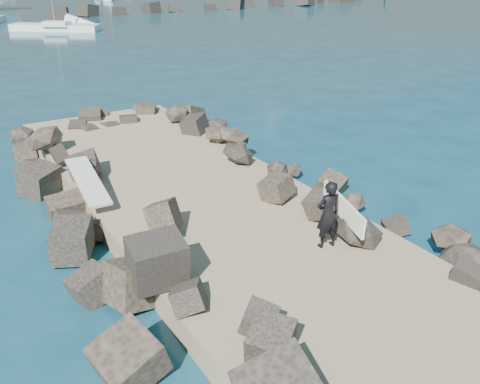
# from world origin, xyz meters

# --- Properties ---
(ground) EXTENTS (800.00, 800.00, 0.00)m
(ground) POSITION_xyz_m (0.00, 0.00, 0.00)
(ground) COLOR #0F384C
(ground) RESTS_ON ground
(jetty) EXTENTS (6.00, 26.00, 0.60)m
(jetty) POSITION_xyz_m (0.00, -2.00, 0.30)
(jetty) COLOR #8C7759
(jetty) RESTS_ON ground
(riprap_left) EXTENTS (2.60, 22.00, 1.00)m
(riprap_left) POSITION_xyz_m (-2.90, -1.50, 0.50)
(riprap_left) COLOR black
(riprap_left) RESTS_ON ground
(riprap_right) EXTENTS (2.60, 22.00, 1.00)m
(riprap_right) POSITION_xyz_m (2.90, -1.50, 0.50)
(riprap_right) COLOR black
(riprap_right) RESTS_ON ground
(breakwater_secondary) EXTENTS (52.00, 4.00, 1.20)m
(breakwater_secondary) POSITION_xyz_m (35.00, 55.00, 0.60)
(breakwater_secondary) COLOR black
(breakwater_secondary) RESTS_ON ground
(surfboard_resting) EXTENTS (0.71, 2.52, 0.08)m
(surfboard_resting) POSITION_xyz_m (-2.82, 2.48, 1.04)
(surfboard_resting) COLOR beige
(surfboard_resting) RESTS_ON riprap_left
(surfer_with_board) EXTENTS (1.06, 2.00, 1.65)m
(surfer_with_board) POSITION_xyz_m (1.22, -3.01, 1.43)
(surfer_with_board) COLOR black
(surfer_with_board) RESTS_ON jetty
(sailboat_c) EXTENTS (8.01, 6.91, 10.32)m
(sailboat_c) POSITION_xyz_m (6.59, 44.32, 0.35)
(sailboat_c) COLOR white
(sailboat_c) RESTS_ON ground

